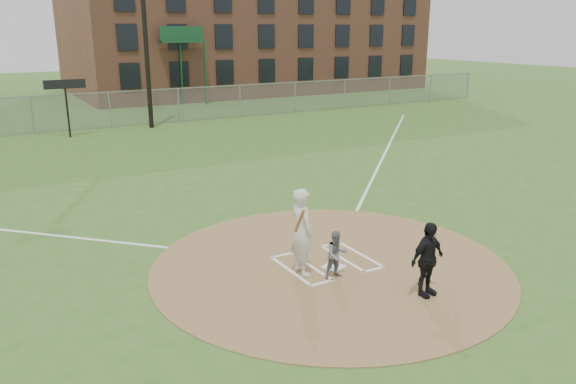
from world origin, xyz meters
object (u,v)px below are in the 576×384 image
home_plate (334,267)px  batter_at_plate (302,231)px  umpire (427,259)px  catcher (337,255)px

home_plate → batter_at_plate: size_ratio=0.22×
home_plate → batter_at_plate: (-0.80, 0.12, 0.99)m
home_plate → umpire: (0.87, -2.11, 0.78)m
umpire → home_plate: bearing=104.2°
home_plate → batter_at_plate: batter_at_plate is taller
home_plate → umpire: size_ratio=0.28×
home_plate → catcher: (-0.25, -0.46, 0.53)m
home_plate → umpire: bearing=-67.6°
catcher → batter_at_plate: (-0.56, 0.57, 0.46)m
home_plate → catcher: catcher is taller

